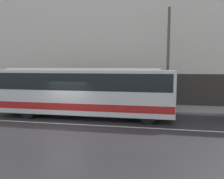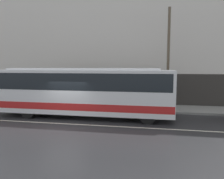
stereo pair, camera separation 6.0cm
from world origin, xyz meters
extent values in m
plane|color=#262628|center=(0.00, 0.00, 0.00)|extent=(60.00, 60.00, 0.00)
cube|color=gray|center=(0.00, 5.50, 0.08)|extent=(60.00, 3.01, 0.16)
cube|color=silver|center=(0.00, 7.16, 6.33)|extent=(60.00, 0.30, 12.67)
cube|color=#2D2B28|center=(0.00, 6.99, 1.40)|extent=(60.00, 0.06, 2.80)
cube|color=beige|center=(0.00, 0.00, 0.00)|extent=(54.00, 0.14, 0.01)
cube|color=silver|center=(0.64, 2.01, 1.78)|extent=(11.90, 2.59, 2.86)
cube|color=#B21E1E|center=(0.64, 2.01, 0.90)|extent=(11.84, 2.61, 0.45)
cube|color=black|center=(0.64, 2.01, 2.49)|extent=(11.54, 2.61, 1.09)
cube|color=orange|center=(6.54, 2.01, 3.02)|extent=(0.12, 1.94, 0.28)
cube|color=silver|center=(0.64, 2.01, 3.27)|extent=(10.11, 2.20, 0.12)
cylinder|color=black|center=(4.99, 0.88, 0.50)|extent=(0.99, 0.28, 0.99)
cylinder|color=black|center=(4.99, 3.15, 0.50)|extent=(0.99, 0.28, 0.99)
cylinder|color=black|center=(-2.91, 0.88, 0.50)|extent=(0.99, 0.28, 0.99)
cylinder|color=black|center=(-2.91, 3.15, 0.50)|extent=(0.99, 0.28, 0.99)
cylinder|color=brown|center=(6.34, 4.80, 3.95)|extent=(0.20, 0.20, 7.59)
camera|label=1|loc=(5.22, -12.13, 3.51)|focal=35.00mm
camera|label=2|loc=(5.28, -12.12, 3.51)|focal=35.00mm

